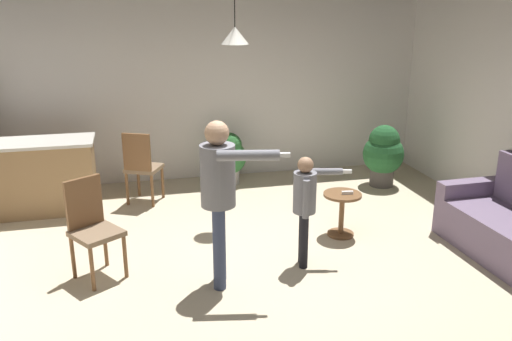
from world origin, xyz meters
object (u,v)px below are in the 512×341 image
(dining_chair_by_counter, at_px, (92,225))
(potted_plant_by_wall, at_px, (383,153))
(spare_remote_on_table, at_px, (347,193))
(kitchen_counter, at_px, (46,176))
(side_table_by_couch, at_px, (342,209))
(person_adult, at_px, (220,186))
(person_child, at_px, (306,199))
(potted_plant_corner, at_px, (229,156))
(dining_chair_near_wall, at_px, (141,165))

(dining_chair_by_counter, relative_size, potted_plant_by_wall, 1.09)
(spare_remote_on_table, bearing_deg, kitchen_counter, 154.77)
(side_table_by_couch, height_order, potted_plant_by_wall, potted_plant_by_wall)
(person_adult, distance_m, dining_chair_by_counter, 1.36)
(person_child, bearing_deg, potted_plant_corner, -161.93)
(person_adult, bearing_deg, potted_plant_corner, 178.76)
(side_table_by_couch, bearing_deg, potted_plant_corner, 113.38)
(potted_plant_corner, distance_m, potted_plant_by_wall, 2.28)
(side_table_by_couch, distance_m, person_child, 0.97)
(kitchen_counter, height_order, potted_plant_by_wall, kitchen_counter)
(person_child, relative_size, dining_chair_by_counter, 1.17)
(person_adult, distance_m, potted_plant_by_wall, 3.69)
(kitchen_counter, distance_m, spare_remote_on_table, 3.83)
(kitchen_counter, relative_size, potted_plant_corner, 1.60)
(potted_plant_corner, bearing_deg, dining_chair_near_wall, -157.53)
(kitchen_counter, relative_size, dining_chair_by_counter, 1.26)
(person_child, distance_m, spare_remote_on_table, 0.92)
(kitchen_counter, height_order, side_table_by_couch, kitchen_counter)
(potted_plant_corner, bearing_deg, side_table_by_couch, -66.62)
(side_table_by_couch, bearing_deg, dining_chair_by_counter, -173.17)
(side_table_by_couch, height_order, person_child, person_child)
(kitchen_counter, height_order, dining_chair_near_wall, dining_chair_near_wall)
(potted_plant_corner, xyz_separation_m, spare_remote_on_table, (0.97, -2.17, 0.11))
(kitchen_counter, distance_m, person_child, 3.54)
(side_table_by_couch, bearing_deg, kitchen_counter, 154.91)
(person_child, xyz_separation_m, potted_plant_corner, (-0.27, 2.74, -0.29))
(kitchen_counter, height_order, person_adult, person_adult)
(dining_chair_by_counter, xyz_separation_m, dining_chair_near_wall, (0.53, 1.93, 0.00))
(person_adult, relative_size, spare_remote_on_table, 12.43)
(person_adult, relative_size, potted_plant_corner, 2.06)
(dining_chair_by_counter, relative_size, dining_chair_near_wall, 1.00)
(person_adult, height_order, person_child, person_adult)
(kitchen_counter, xyz_separation_m, potted_plant_by_wall, (4.69, -0.07, 0.03))
(side_table_by_couch, distance_m, dining_chair_by_counter, 2.77)
(side_table_by_couch, height_order, person_adult, person_adult)
(side_table_by_couch, relative_size, dining_chair_by_counter, 0.52)
(dining_chair_by_counter, height_order, dining_chair_near_wall, same)
(dining_chair_near_wall, xyz_separation_m, spare_remote_on_table, (2.26, -1.64, -0.01))
(kitchen_counter, xyz_separation_m, dining_chair_by_counter, (0.68, -1.93, 0.07))
(person_child, bearing_deg, side_table_by_couch, 144.85)
(kitchen_counter, relative_size, dining_chair_near_wall, 1.26)
(dining_chair_near_wall, bearing_deg, potted_plant_corner, 48.33)
(side_table_by_couch, bearing_deg, person_adult, -153.05)
(potted_plant_by_wall, bearing_deg, kitchen_counter, 179.15)
(kitchen_counter, bearing_deg, person_child, -38.45)
(person_child, height_order, potted_plant_corner, person_child)
(dining_chair_by_counter, bearing_deg, person_adult, 125.50)
(dining_chair_near_wall, bearing_deg, dining_chair_by_counter, -79.43)
(potted_plant_by_wall, bearing_deg, spare_remote_on_table, -128.02)
(side_table_by_couch, relative_size, dining_chair_near_wall, 0.52)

